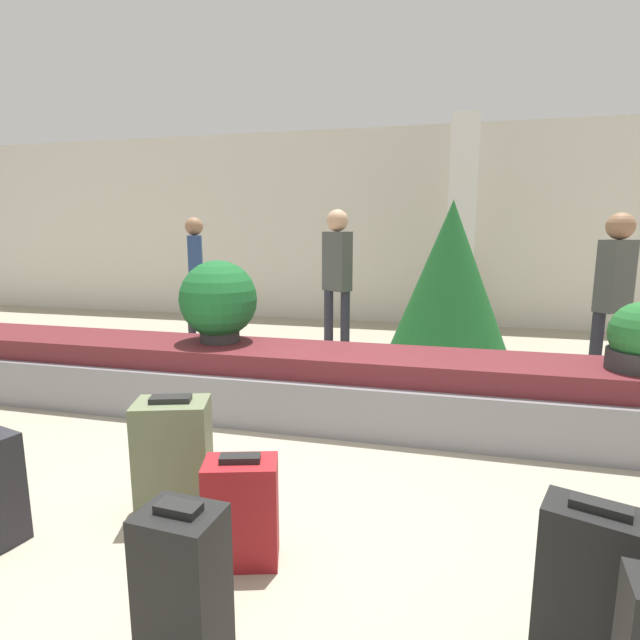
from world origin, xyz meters
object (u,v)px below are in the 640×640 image
object	(u,v)px
suitcase_3	(242,511)
decorated_tree	(450,279)
suitcase_7	(183,592)
potted_plant_0	(218,301)
suitcase_6	(174,458)
suitcase_2	(591,594)
pillar	(461,227)
traveler_0	(337,271)
traveler_2	(196,268)
traveler_1	(614,289)

from	to	relation	value
suitcase_3	decorated_tree	xyz separation A→B (m)	(0.95, 3.65, 0.77)
suitcase_7	potted_plant_0	xyz separation A→B (m)	(-1.07, 2.60, 0.63)
suitcase_7	suitcase_6	bearing A→B (deg)	126.05
suitcase_2	suitcase_3	bearing A→B (deg)	-171.60
pillar	suitcase_7	distance (m)	6.63
suitcase_3	potted_plant_0	size ratio (longest dim) A/B	0.75
suitcase_3	suitcase_7	bearing A→B (deg)	-102.67
suitcase_2	suitcase_7	xyz separation A→B (m)	(-1.39, -0.32, -0.01)
traveler_0	suitcase_3	bearing A→B (deg)	-54.18
traveler_0	traveler_2	distance (m)	2.18
traveler_2	decorated_tree	world-z (taller)	decorated_tree
suitcase_2	suitcase_6	size ratio (longest dim) A/B	0.97
suitcase_7	traveler_0	world-z (taller)	traveler_0
suitcase_2	traveler_1	size ratio (longest dim) A/B	0.39
potted_plant_0	suitcase_6	bearing A→B (deg)	-73.26
decorated_tree	suitcase_2	bearing A→B (deg)	-83.14
pillar	suitcase_6	distance (m)	5.89
traveler_1	traveler_2	xyz separation A→B (m)	(-4.83, 1.22, 0.01)
suitcase_6	suitcase_7	xyz separation A→B (m)	(0.56, -0.90, -0.02)
pillar	suitcase_3	bearing A→B (deg)	-100.69
potted_plant_0	traveler_0	xyz separation A→B (m)	(0.70, 1.70, 0.14)
suitcase_6	traveler_1	bearing A→B (deg)	25.44
suitcase_6	traveler_0	size ratio (longest dim) A/B	0.38
suitcase_7	traveler_0	xyz separation A→B (m)	(-0.37, 4.31, 0.78)
suitcase_2	decorated_tree	world-z (taller)	decorated_tree
traveler_2	suitcase_2	bearing A→B (deg)	-164.31
suitcase_7	traveler_1	xyz separation A→B (m)	(2.36, 3.64, 0.72)
suitcase_3	suitcase_7	size ratio (longest dim) A/B	0.83
suitcase_3	potted_plant_0	xyz separation A→B (m)	(-1.03, 1.99, 0.69)
pillar	suitcase_7	bearing A→B (deg)	-99.36
suitcase_2	traveler_1	bearing A→B (deg)	93.53
pillar	suitcase_6	xyz separation A→B (m)	(-1.61, -5.52, -1.27)
pillar	suitcase_6	bearing A→B (deg)	-106.32
potted_plant_0	decorated_tree	bearing A→B (deg)	39.94
suitcase_3	potted_plant_0	bearing A→B (deg)	101.18
pillar	traveler_2	world-z (taller)	pillar
traveler_0	suitcase_6	bearing A→B (deg)	-62.48
suitcase_3	traveler_2	distance (m)	4.96
potted_plant_0	traveler_1	size ratio (longest dim) A/B	0.42
suitcase_6	traveler_2	world-z (taller)	traveler_2
suitcase_3	potted_plant_0	distance (m)	2.35
traveler_0	decorated_tree	xyz separation A→B (m)	(1.28, -0.04, -0.06)
suitcase_2	suitcase_7	distance (m)	1.43
suitcase_3	decorated_tree	distance (m)	3.85
suitcase_6	traveler_0	bearing A→B (deg)	68.99
suitcase_3	suitcase_7	distance (m)	0.62
suitcase_6	suitcase_7	size ratio (longest dim) A/B	1.05
suitcase_3	traveler_0	distance (m)	3.80
suitcase_3	suitcase_6	world-z (taller)	suitcase_6
pillar	suitcase_2	xyz separation A→B (m)	(0.33, -6.09, -1.28)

